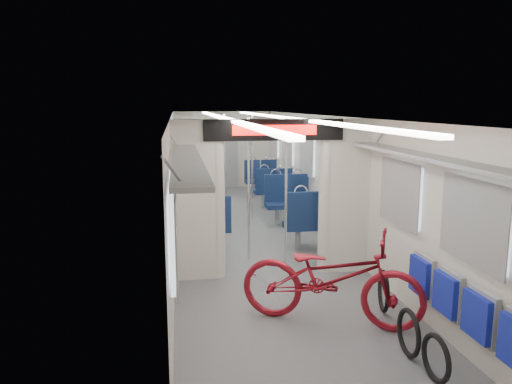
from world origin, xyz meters
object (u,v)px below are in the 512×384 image
bike_hoop_a (436,361)px  stanchion_far_left (225,168)px  seat_bay_far_right (267,181)px  seat_bay_near_right (299,206)px  stanchion_far_right (252,167)px  stanchion_near_left (249,190)px  seat_bay_far_left (195,182)px  bike_hoop_c (383,293)px  stanchion_near_right (286,193)px  seat_bay_near_left (202,211)px  bike_hoop_b (408,335)px  bicycle (331,278)px  flip_bench (463,305)px

bike_hoop_a → stanchion_far_left: 6.94m
seat_bay_far_right → stanchion_far_left: (-1.29, -2.03, 0.61)m
seat_bay_near_right → stanchion_far_right: bearing=114.5°
stanchion_near_left → seat_bay_far_left: bearing=98.2°
bike_hoop_c → seat_bay_far_left: (-2.01, 7.10, 0.33)m
seat_bay_far_left → stanchion_far_left: bearing=-73.1°
stanchion_near_right → stanchion_far_right: size_ratio=1.00×
seat_bay_near_left → seat_bay_near_right: size_ratio=0.90×
bike_hoop_b → stanchion_far_left: (-1.24, 6.28, 0.93)m
stanchion_near_right → stanchion_far_right: bearing=90.5°
bike_hoop_a → seat_bay_near_right: seat_bay_near_right is taller
bike_hoop_a → seat_bay_near_right: (0.02, 5.31, 0.36)m
bicycle → stanchion_far_right: stanchion_far_right is taller
bike_hoop_a → seat_bay_far_left: (-1.85, 8.66, 0.36)m
flip_bench → stanchion_near_right: stanchion_near_right is taller
bike_hoop_a → stanchion_near_left: size_ratio=0.20×
bike_hoop_a → seat_bay_near_left: seat_bay_near_left is taller
stanchion_near_right → seat_bay_near_left: bearing=124.2°
bike_hoop_c → seat_bay_near_right: seat_bay_near_right is taller
bicycle → bike_hoop_b: bearing=-122.0°
bike_hoop_c → seat_bay_far_left: size_ratio=0.23×
seat_bay_near_right → stanchion_far_left: size_ratio=0.98×
seat_bay_near_left → seat_bay_far_right: same height
stanchion_near_right → seat_bay_far_left: bearing=103.3°
seat_bay_near_right → seat_bay_far_right: size_ratio=1.11×
seat_bay_near_right → stanchion_near_right: (-0.65, -1.79, 0.58)m
stanchion_near_left → bicycle: bearing=-77.0°
stanchion_far_left → bike_hoop_b: bearing=-78.8°
stanchion_far_left → seat_bay_near_left: bearing=-111.7°
bicycle → bike_hoop_b: bicycle is taller
seat_bay_near_left → seat_bay_far_right: 3.95m
bike_hoop_c → seat_bay_far_left: seat_bay_far_left is taller
bike_hoop_b → seat_bay_near_left: seat_bay_near_left is taller
seat_bay_near_left → stanchion_far_right: stanchion_far_right is taller
stanchion_near_right → stanchion_far_left: (-0.64, 3.24, 0.00)m
flip_bench → stanchion_near_left: stanchion_near_left is taller
bike_hoop_c → seat_bay_far_right: 7.24m
stanchion_far_right → stanchion_near_right: bearing=-89.5°
bike_hoop_c → seat_bay_far_right: size_ratio=0.26×
bike_hoop_b → seat_bay_far_left: bearing=102.5°
seat_bay_far_right → stanchion_near_left: bearing=-103.5°
stanchion_near_right → stanchion_far_left: 3.30m
seat_bay_near_right → seat_bay_near_left: bearing=-180.0°
bike_hoop_b → stanchion_far_left: bearing=101.2°
stanchion_near_left → stanchion_near_right: (0.53, -0.37, 0.00)m
seat_bay_near_left → stanchion_near_left: size_ratio=0.89×
bicycle → seat_bay_near_left: bearing=43.8°
bike_hoop_a → seat_bay_far_left: size_ratio=0.20×
bike_hoop_b → bike_hoop_c: size_ratio=0.95×
flip_bench → stanchion_far_right: size_ratio=0.91×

